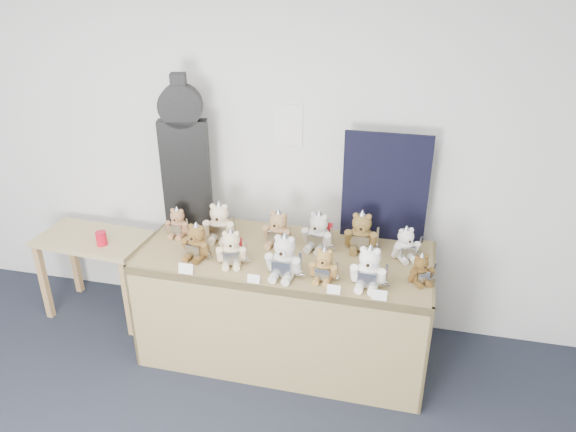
% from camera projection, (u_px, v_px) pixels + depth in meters
% --- Properties ---
extents(room_shell, '(6.00, 6.00, 6.00)m').
position_uv_depth(room_shell, '(288.00, 125.00, 3.99)').
color(room_shell, silver).
rests_on(room_shell, floor).
extents(display_table, '(2.02, 0.86, 0.84)m').
position_uv_depth(display_table, '(283.00, 282.00, 3.86)').
color(display_table, olive).
rests_on(display_table, floor).
extents(side_table, '(0.87, 0.53, 0.70)m').
position_uv_depth(side_table, '(95.00, 251.00, 4.41)').
color(side_table, '#978651').
rests_on(side_table, floor).
extents(guitar_case, '(0.36, 0.18, 1.13)m').
position_uv_depth(guitar_case, '(185.00, 155.00, 4.01)').
color(guitar_case, black).
rests_on(guitar_case, display_table).
extents(navy_board, '(0.59, 0.02, 0.79)m').
position_uv_depth(navy_board, '(385.00, 188.00, 3.88)').
color(navy_board, black).
rests_on(navy_board, display_table).
extents(red_cup, '(0.08, 0.08, 0.11)m').
position_uv_depth(red_cup, '(101.00, 238.00, 4.22)').
color(red_cup, red).
rests_on(red_cup, side_table).
extents(teddy_front_far_left, '(0.23, 0.20, 0.28)m').
position_uv_depth(teddy_front_far_left, '(197.00, 243.00, 3.77)').
color(teddy_front_far_left, brown).
rests_on(teddy_front_far_left, display_table).
extents(teddy_front_left, '(0.23, 0.21, 0.28)m').
position_uv_depth(teddy_front_left, '(232.00, 249.00, 3.69)').
color(teddy_front_left, beige).
rests_on(teddy_front_left, display_table).
extents(teddy_front_centre, '(0.27, 0.22, 0.33)m').
position_uv_depth(teddy_front_centre, '(284.00, 258.00, 3.55)').
color(teddy_front_centre, beige).
rests_on(teddy_front_centre, display_table).
extents(teddy_front_right, '(0.20, 0.17, 0.25)m').
position_uv_depth(teddy_front_right, '(324.00, 266.00, 3.52)').
color(teddy_front_right, olive).
rests_on(teddy_front_right, display_table).
extents(teddy_front_far_right, '(0.25, 0.21, 0.31)m').
position_uv_depth(teddy_front_far_right, '(369.00, 269.00, 3.45)').
color(teddy_front_far_right, white).
rests_on(teddy_front_far_right, display_table).
extents(teddy_front_end, '(0.18, 0.18, 0.22)m').
position_uv_depth(teddy_front_end, '(421.00, 270.00, 3.50)').
color(teddy_front_end, brown).
rests_on(teddy_front_end, display_table).
extents(teddy_back_left, '(0.26, 0.22, 0.31)m').
position_uv_depth(teddy_back_left, '(220.00, 223.00, 3.99)').
color(teddy_back_left, beige).
rests_on(teddy_back_left, display_table).
extents(teddy_back_centre_left, '(0.24, 0.21, 0.29)m').
position_uv_depth(teddy_back_centre_left, '(278.00, 230.00, 3.92)').
color(teddy_back_centre_left, '#A37B51').
rests_on(teddy_back_centre_left, display_table).
extents(teddy_back_centre_right, '(0.25, 0.23, 0.30)m').
position_uv_depth(teddy_back_centre_right, '(318.00, 232.00, 3.87)').
color(teddy_back_centre_right, silver).
rests_on(teddy_back_centre_right, display_table).
extents(teddy_back_right, '(0.25, 0.20, 0.31)m').
position_uv_depth(teddy_back_right, '(361.00, 233.00, 3.86)').
color(teddy_back_right, brown).
rests_on(teddy_back_right, display_table).
extents(teddy_back_end, '(0.21, 0.21, 0.26)m').
position_uv_depth(teddy_back_end, '(405.00, 245.00, 3.76)').
color(teddy_back_end, white).
rests_on(teddy_back_end, display_table).
extents(teddy_back_far_left, '(0.19, 0.16, 0.24)m').
position_uv_depth(teddy_back_far_left, '(178.00, 223.00, 4.05)').
color(teddy_back_far_left, '#A06F4A').
rests_on(teddy_back_far_left, display_table).
extents(entry_card_a, '(0.10, 0.02, 0.07)m').
position_uv_depth(entry_card_a, '(186.00, 269.00, 3.61)').
color(entry_card_a, silver).
rests_on(entry_card_a, display_table).
extents(entry_card_b, '(0.08, 0.02, 0.06)m').
position_uv_depth(entry_card_b, '(253.00, 279.00, 3.51)').
color(entry_card_b, silver).
rests_on(entry_card_b, display_table).
extents(entry_card_c, '(0.08, 0.02, 0.06)m').
position_uv_depth(entry_card_c, '(334.00, 290.00, 3.41)').
color(entry_card_c, silver).
rests_on(entry_card_c, display_table).
extents(entry_card_d, '(0.09, 0.02, 0.06)m').
position_uv_depth(entry_card_d, '(379.00, 295.00, 3.35)').
color(entry_card_d, silver).
rests_on(entry_card_d, display_table).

